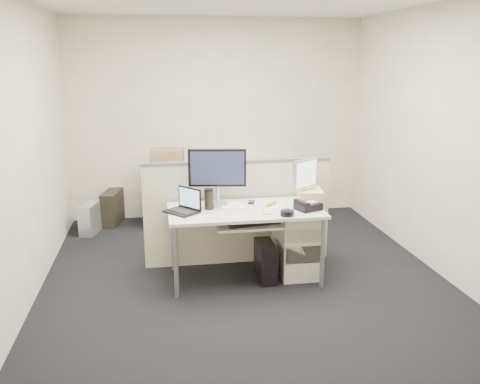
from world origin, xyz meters
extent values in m
cube|color=black|center=(0.00, 0.00, -0.01)|extent=(4.00, 4.50, 0.01)
cube|color=beige|center=(0.00, 2.25, 1.35)|extent=(4.00, 0.02, 2.70)
cube|color=beige|center=(0.00, -2.25, 1.35)|extent=(4.00, 0.02, 2.70)
cube|color=beige|center=(-2.00, 0.00, 1.35)|extent=(0.02, 4.50, 2.70)
cube|color=beige|center=(2.00, 0.00, 1.35)|extent=(0.02, 4.50, 2.70)
cube|color=silver|center=(0.00, 0.00, 0.71)|extent=(1.50, 0.75, 0.03)
cylinder|color=slate|center=(-0.70, -0.33, 0.35)|extent=(0.04, 0.04, 0.70)
cylinder|color=slate|center=(-0.70, 0.33, 0.35)|extent=(0.04, 0.04, 0.70)
cylinder|color=slate|center=(0.70, -0.33, 0.35)|extent=(0.04, 0.04, 0.70)
cylinder|color=slate|center=(0.70, 0.33, 0.35)|extent=(0.04, 0.04, 0.70)
cube|color=silver|center=(0.00, -0.18, 0.62)|extent=(0.62, 0.32, 0.02)
cube|color=beige|center=(0.55, 0.05, 0.33)|extent=(0.40, 0.55, 0.65)
cube|color=beige|center=(0.00, 0.45, 0.55)|extent=(2.00, 0.06, 1.10)
cube|color=beige|center=(0.00, 1.93, 0.36)|extent=(2.00, 0.60, 0.72)
cube|color=black|center=(-0.25, 0.18, 1.02)|extent=(0.60, 0.31, 0.57)
cube|color=#B7B7BC|center=(0.65, 0.18, 0.95)|extent=(0.39, 0.35, 0.43)
cube|color=black|center=(-0.62, -0.02, 0.84)|extent=(0.37, 0.38, 0.23)
cylinder|color=black|center=(0.35, -0.28, 0.75)|extent=(0.16, 0.16, 0.05)
cube|color=black|center=(0.60, -0.13, 0.77)|extent=(0.28, 0.25, 0.07)
cube|color=silver|center=(-0.12, 0.12, 0.74)|extent=(0.23, 0.29, 0.01)
cube|color=gold|center=(0.18, -0.18, 0.74)|extent=(0.10, 0.10, 0.01)
cylinder|color=black|center=(-0.35, 0.06, 0.82)|extent=(0.12, 0.12, 0.19)
ellipsoid|color=#D9DA41|center=(0.28, 0.10, 0.75)|extent=(0.17, 0.17, 0.04)
cube|color=black|center=(0.10, 0.20, 0.74)|extent=(0.09, 0.13, 0.02)
cube|color=beige|center=(0.72, 0.20, 0.79)|extent=(0.29, 0.34, 0.12)
cube|color=black|center=(0.05, -0.17, 0.64)|extent=(0.53, 0.26, 0.03)
cube|color=black|center=(0.20, -0.05, 0.19)|extent=(0.16, 0.41, 0.38)
cube|color=black|center=(-1.45, 2.03, 0.22)|extent=(0.29, 0.51, 0.45)
cube|color=#B7B7BC|center=(-1.70, 1.70, 0.19)|extent=(0.27, 0.44, 0.38)
cube|color=#88644D|center=(-0.70, 1.81, 0.88)|extent=(0.45, 0.36, 0.31)
cube|color=#88644D|center=(0.00, 1.84, 0.84)|extent=(0.33, 0.26, 0.24)
cube|color=#B20710|center=(-0.55, 1.83, 0.85)|extent=(0.10, 0.28, 0.25)
camera|label=1|loc=(-0.83, -4.69, 2.15)|focal=38.00mm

